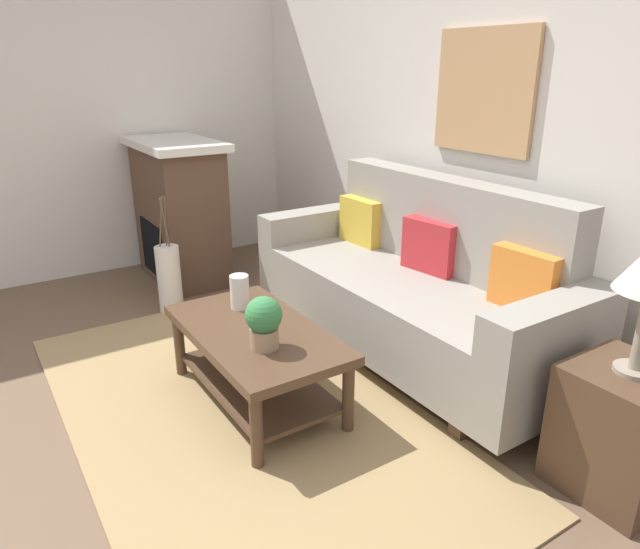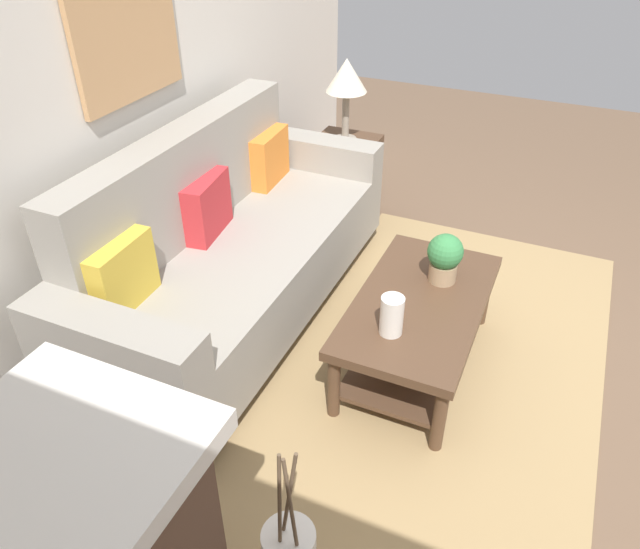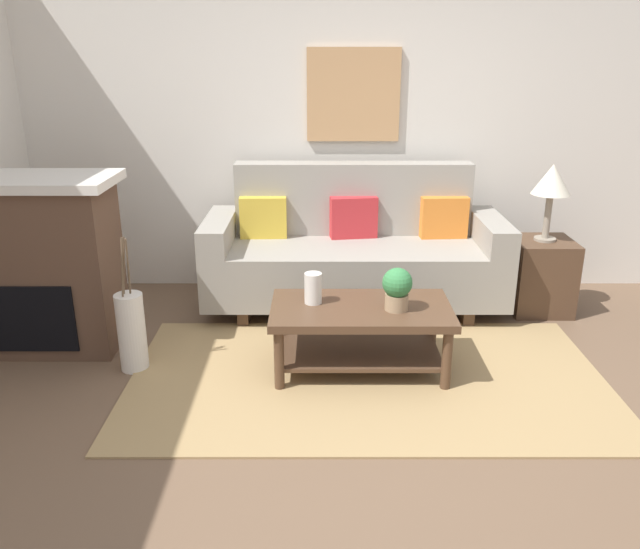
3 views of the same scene
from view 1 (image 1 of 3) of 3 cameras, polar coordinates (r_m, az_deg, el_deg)
The scene contains 18 objects.
ground_plane at distance 3.00m, azimuth -16.95°, elevation -15.77°, with size 9.29×9.29×0.00m, color brown.
wall_back at distance 3.69m, azimuth 16.78°, elevation 13.68°, with size 5.29×0.10×2.70m, color silver.
wall_left at distance 5.22m, azimuth -20.98°, elevation 14.93°, with size 0.10×5.18×2.70m, color silver.
area_rug at distance 3.12m, azimuth -7.96°, elevation -13.23°, with size 2.89×1.62×0.01m, color #A38456.
couch at distance 3.54m, azimuth 9.24°, elevation -1.34°, with size 2.24×0.84×1.08m.
throw_pillow_mustard at distance 4.05m, azimuth 4.18°, elevation 5.35°, with size 0.36×0.12×0.32m, color gold.
throw_pillow_crimson at distance 3.54m, azimuth 10.98°, elevation 2.82°, with size 0.36×0.12×0.32m, color red.
throw_pillow_orange at distance 3.11m, azimuth 19.83°, elevation -0.53°, with size 0.36×0.12×0.32m, color orange.
coffee_table at distance 3.04m, azimuth -6.44°, elevation -7.39°, with size 1.10×0.60×0.43m.
tabletop_vase at distance 3.22m, azimuth -8.04°, elevation -1.73°, with size 0.11×0.11×0.19m, color white.
potted_plant_tabletop at distance 2.74m, azimuth -5.64°, elevation -4.62°, with size 0.18×0.18×0.26m.
side_table at distance 2.77m, azimuth 27.87°, elevation -13.67°, with size 0.44×0.44×0.56m, color #513826.
fireplace at distance 4.87m, azimuth -13.86°, elevation 6.22°, with size 1.02×0.58×1.16m.
floor_vase at distance 4.29m, azimuth -14.84°, elevation -0.48°, with size 0.17×0.17×0.50m, color white.
floor_vase_branch_a at distance 4.14m, azimuth -15.28°, elevation 5.01°, with size 0.01×0.01×0.36m, color brown.
floor_vase_branch_b at distance 4.17m, azimuth -15.19°, elevation 5.14°, with size 0.01×0.01×0.36m, color brown.
floor_vase_branch_c at distance 4.16m, azimuth -15.64°, elevation 5.06°, with size 0.01×0.01×0.36m, color brown.
framed_painting at distance 3.64m, azimuth 16.04°, elevation 17.19°, with size 0.72×0.03×0.71m, color tan.
Camera 1 is at (2.39, -0.55, 1.72)m, focal length 31.99 mm.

